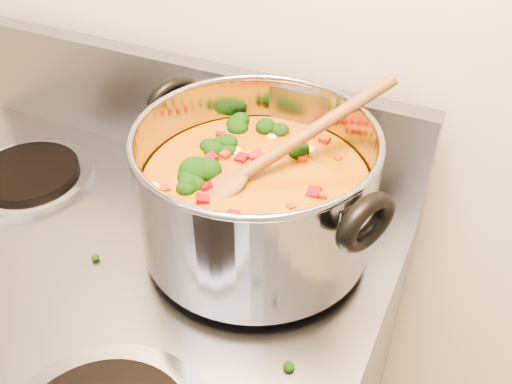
% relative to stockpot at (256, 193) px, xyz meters
% --- Properties ---
extents(stockpot, '(0.34, 0.28, 0.17)m').
position_rel_stockpot_xyz_m(stockpot, '(0.00, 0.00, 0.00)').
color(stockpot, gray).
rests_on(stockpot, electric_range).
extents(wooden_spoon, '(0.19, 0.23, 0.11)m').
position_rel_stockpot_xyz_m(wooden_spoon, '(0.01, 0.01, 0.04)').
color(wooden_spoon, brown).
rests_on(wooden_spoon, stockpot).
extents(cooktop_crumbs, '(0.32, 0.23, 0.01)m').
position_rel_stockpot_xyz_m(cooktop_crumbs, '(0.06, -0.03, -0.08)').
color(cooktop_crumbs, black).
rests_on(cooktop_crumbs, electric_range).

